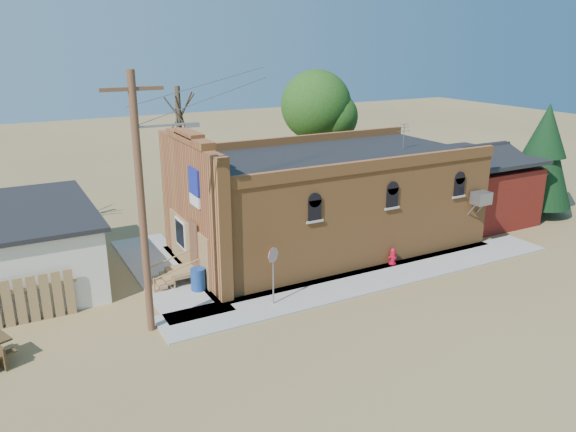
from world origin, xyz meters
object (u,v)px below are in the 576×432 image
brick_bar (323,201)px  utility_pole (143,201)px  fire_hydrant (393,256)px  stop_sign (273,260)px  trash_barrel (198,279)px

brick_bar → utility_pole: (-9.79, -4.29, 2.43)m
utility_pole → fire_hydrant: (11.23, 0.60, -4.31)m
utility_pole → fire_hydrant: 12.05m
brick_bar → utility_pole: size_ratio=1.82×
brick_bar → utility_pole: utility_pole is taller
utility_pole → stop_sign: 5.47m
stop_sign → trash_barrel: size_ratio=2.55×
brick_bar → fire_hydrant: 4.39m
utility_pole → stop_sign: (4.63, -0.38, -2.89)m
brick_bar → trash_barrel: 7.78m
trash_barrel → fire_hydrant: bearing=-10.5°
fire_hydrant → trash_barrel: bearing=169.7°
brick_bar → utility_pole: bearing=-156.3°
fire_hydrant → stop_sign: 6.82m
brick_bar → trash_barrel: brick_bar is taller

